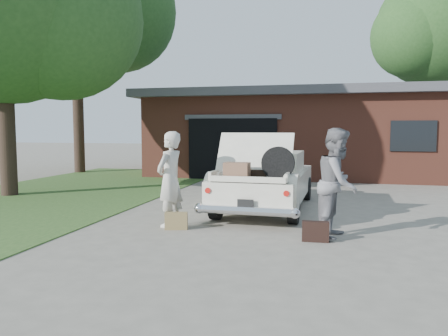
# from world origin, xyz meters

# --- Properties ---
(ground) EXTENTS (90.00, 90.00, 0.00)m
(ground) POSITION_xyz_m (0.00, 0.00, 0.00)
(ground) COLOR gray
(ground) RESTS_ON ground
(grass_strip) EXTENTS (6.00, 16.00, 0.02)m
(grass_strip) POSITION_xyz_m (-5.50, 3.00, 0.01)
(grass_strip) COLOR #2D4C1E
(grass_strip) RESTS_ON ground
(house) EXTENTS (12.80, 7.80, 3.30)m
(house) POSITION_xyz_m (0.98, 11.47, 1.67)
(house) COLOR brown
(house) RESTS_ON ground
(tree_right) EXTENTS (6.46, 5.62, 9.46)m
(tree_right) POSITION_xyz_m (6.81, 15.92, 6.36)
(tree_right) COLOR #38281E
(tree_right) RESTS_ON ground
(sedan) EXTENTS (1.90, 4.59, 1.74)m
(sedan) POSITION_xyz_m (0.51, 2.63, 0.67)
(sedan) COLOR white
(sedan) RESTS_ON ground
(woman_left) EXTENTS (0.57, 0.73, 1.78)m
(woman_left) POSITION_xyz_m (-0.98, 0.39, 0.89)
(woman_left) COLOR beige
(woman_left) RESTS_ON ground
(woman_right) EXTENTS (0.90, 1.04, 1.84)m
(woman_right) POSITION_xyz_m (2.04, 0.29, 0.92)
(woman_right) COLOR slate
(woman_right) RESTS_ON ground
(suitcase_left) EXTENTS (0.43, 0.23, 0.32)m
(suitcase_left) POSITION_xyz_m (-0.79, 0.16, 0.16)
(suitcase_left) COLOR olive
(suitcase_left) RESTS_ON ground
(suitcase_right) EXTENTS (0.43, 0.15, 0.33)m
(suitcase_right) POSITION_xyz_m (1.70, -0.12, 0.17)
(suitcase_right) COLOR black
(suitcase_right) RESTS_ON ground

